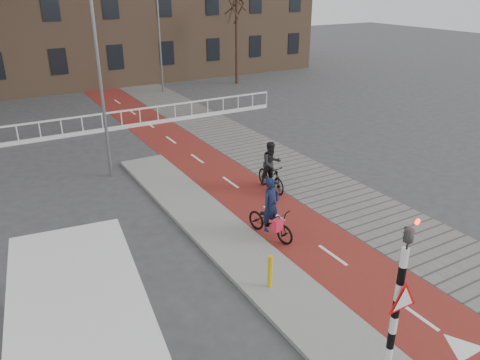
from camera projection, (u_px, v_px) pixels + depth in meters
ground at (339, 313)px, 10.99m from camera, size 120.00×120.00×0.00m
bike_lane at (207, 166)px, 19.64m from camera, size 2.50×60.00×0.01m
sidewalk at (264, 154)px, 20.92m from camera, size 3.00×60.00×0.01m
curb_island at (231, 242)px, 13.83m from camera, size 1.80×16.00×0.12m
traffic_signal at (399, 298)px, 8.32m from camera, size 0.80×0.80×3.68m
bollard at (270, 271)px, 11.56m from camera, size 0.12×0.12×0.88m
cyclist_near at (271, 218)px, 14.00m from camera, size 1.01×1.92×1.91m
cyclist_far at (271, 171)px, 17.09m from camera, size 0.81×1.74×1.87m
van at (86, 356)px, 8.05m from camera, size 2.84×5.69×2.35m
railing at (18, 138)px, 22.09m from camera, size 28.00×0.10×0.99m
tree_right at (237, 38)px, 34.03m from camera, size 0.23×0.23×6.57m
streetlight_near at (100, 78)px, 17.11m from camera, size 0.12×0.12×7.79m
streetlight_right at (159, 34)px, 31.09m from camera, size 0.12×0.12×7.82m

